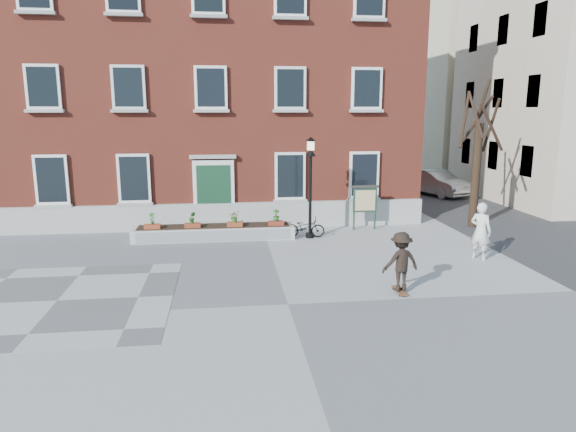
{
  "coord_description": "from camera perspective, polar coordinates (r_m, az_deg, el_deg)",
  "views": [
    {
      "loc": [
        -1.55,
        -12.41,
        4.92
      ],
      "look_at": [
        0.5,
        4.0,
        1.5
      ],
      "focal_mm": 32.0,
      "sensor_mm": 36.0,
      "label": 1
    }
  ],
  "objects": [
    {
      "name": "bystander",
      "position": [
        18.24,
        20.62,
        -1.57
      ],
      "size": [
        0.8,
        0.85,
        1.94
      ],
      "primitive_type": "imported",
      "rotation": [
        0.0,
        0.0,
        2.23
      ],
      "color": "silver",
      "rests_on": "ground"
    },
    {
      "name": "lamp_post",
      "position": [
        19.75,
        2.51,
        4.75
      ],
      "size": [
        0.4,
        0.4,
        3.93
      ],
      "color": "black",
      "rests_on": "ground"
    },
    {
      "name": "side_street",
      "position": [
        37.72,
        24.88,
        13.83
      ],
      "size": [
        15.2,
        36.0,
        14.5
      ],
      "color": "#39393C",
      "rests_on": "ground"
    },
    {
      "name": "bicycle",
      "position": [
        20.17,
        1.88,
        -1.25
      ],
      "size": [
        1.63,
        0.79,
        0.82
      ],
      "primitive_type": "imported",
      "rotation": [
        0.0,
        0.0,
        1.41
      ],
      "color": "black",
      "rests_on": "ground"
    },
    {
      "name": "ground",
      "position": [
        13.44,
        -0.01,
        -9.79
      ],
      "size": [
        100.0,
        100.0,
        0.0
      ],
      "primitive_type": "plane",
      "color": "gray",
      "rests_on": "ground"
    },
    {
      "name": "notice_board",
      "position": [
        21.55,
        8.55,
        1.78
      ],
      "size": [
        1.1,
        0.16,
        1.87
      ],
      "color": "#1A3422",
      "rests_on": "ground"
    },
    {
      "name": "bare_tree",
      "position": [
        23.08,
        20.24,
        5.67
      ],
      "size": [
        1.83,
        1.83,
        6.16
      ],
      "color": "#2F2015",
      "rests_on": "ground"
    },
    {
      "name": "skateboarder",
      "position": [
        14.3,
        12.42,
        -4.97
      ],
      "size": [
        1.15,
        0.79,
        1.71
      ],
      "color": "brown",
      "rests_on": "ground"
    },
    {
      "name": "parked_car",
      "position": [
        31.49,
        16.05,
        3.6
      ],
      "size": [
        3.08,
        4.76,
        1.48
      ],
      "primitive_type": "imported",
      "rotation": [
        0.0,
        0.0,
        0.37
      ],
      "color": "#B3B6B8",
      "rests_on": "ground"
    },
    {
      "name": "planter_assembly",
      "position": [
        20.13,
        -8.18,
        -1.69
      ],
      "size": [
        6.2,
        1.12,
        1.15
      ],
      "color": "silver",
      "rests_on": "ground"
    },
    {
      "name": "checker_patch",
      "position": [
        14.96,
        -24.26,
        -8.57
      ],
      "size": [
        6.0,
        6.0,
        0.01
      ],
      "primitive_type": "cube",
      "color": "#57575A",
      "rests_on": "ground"
    },
    {
      "name": "brick_building",
      "position": [
        26.43,
        -8.35,
        14.56
      ],
      "size": [
        18.4,
        10.85,
        12.6
      ],
      "color": "#983A29",
      "rests_on": "ground"
    }
  ]
}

